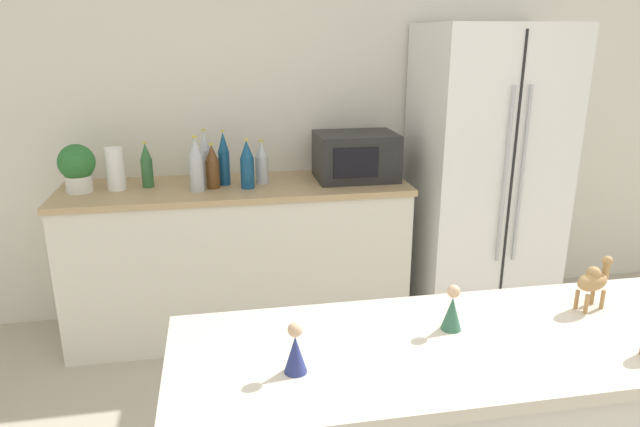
# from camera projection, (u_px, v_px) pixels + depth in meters

# --- Properties ---
(wall_back) EXTENTS (8.00, 0.06, 2.55)m
(wall_back) POSITION_uv_depth(u_px,v_px,m) (316.00, 115.00, 3.64)
(wall_back) COLOR silver
(wall_back) RESTS_ON ground_plane
(back_counter) EXTENTS (2.02, 0.63, 0.93)m
(back_counter) POSITION_uv_depth(u_px,v_px,m) (239.00, 258.00, 3.48)
(back_counter) COLOR silver
(back_counter) RESTS_ON ground_plane
(refrigerator) EXTENTS (0.83, 0.70, 1.83)m
(refrigerator) POSITION_uv_depth(u_px,v_px,m) (484.00, 177.00, 3.56)
(refrigerator) COLOR white
(refrigerator) RESTS_ON ground_plane
(potted_plant) EXTENTS (0.20, 0.20, 0.27)m
(potted_plant) POSITION_uv_depth(u_px,v_px,m) (77.00, 166.00, 3.15)
(potted_plant) COLOR silver
(potted_plant) RESTS_ON back_counter
(paper_towel_roll) EXTENTS (0.10, 0.10, 0.24)m
(paper_towel_roll) POSITION_uv_depth(u_px,v_px,m) (115.00, 169.00, 3.21)
(paper_towel_roll) COLOR white
(paper_towel_roll) RESTS_ON back_counter
(microwave) EXTENTS (0.48, 0.37, 0.28)m
(microwave) POSITION_uv_depth(u_px,v_px,m) (356.00, 156.00, 3.44)
(microwave) COLOR black
(microwave) RESTS_ON back_counter
(back_bottle_0) EXTENTS (0.07, 0.07, 0.32)m
(back_bottle_0) POSITION_uv_depth(u_px,v_px,m) (205.00, 158.00, 3.33)
(back_bottle_0) COLOR #B2B7BC
(back_bottle_0) RESTS_ON back_counter
(back_bottle_1) EXTENTS (0.08, 0.08, 0.28)m
(back_bottle_1) POSITION_uv_depth(u_px,v_px,m) (247.00, 165.00, 3.24)
(back_bottle_1) COLOR navy
(back_bottle_1) RESTS_ON back_counter
(back_bottle_2) EXTENTS (0.08, 0.08, 0.31)m
(back_bottle_2) POSITION_uv_depth(u_px,v_px,m) (196.00, 165.00, 3.17)
(back_bottle_2) COLOR #B2B7BC
(back_bottle_2) RESTS_ON back_counter
(back_bottle_3) EXTENTS (0.08, 0.08, 0.26)m
(back_bottle_3) POSITION_uv_depth(u_px,v_px,m) (262.00, 163.00, 3.35)
(back_bottle_3) COLOR #B2B7BC
(back_bottle_3) RESTS_ON back_counter
(back_bottle_4) EXTENTS (0.08, 0.08, 0.26)m
(back_bottle_4) POSITION_uv_depth(u_px,v_px,m) (212.00, 167.00, 3.24)
(back_bottle_4) COLOR brown
(back_bottle_4) RESTS_ON back_counter
(back_bottle_5) EXTENTS (0.07, 0.07, 0.26)m
(back_bottle_5) POSITION_uv_depth(u_px,v_px,m) (147.00, 166.00, 3.26)
(back_bottle_5) COLOR #2D6033
(back_bottle_5) RESTS_ON back_counter
(back_bottle_6) EXTENTS (0.07, 0.07, 0.32)m
(back_bottle_6) POSITION_uv_depth(u_px,v_px,m) (224.00, 159.00, 3.31)
(back_bottle_6) COLOR navy
(back_bottle_6) RESTS_ON back_counter
(camel_figurine) EXTENTS (0.13, 0.09, 0.16)m
(camel_figurine) POSITION_uv_depth(u_px,v_px,m) (594.00, 280.00, 1.71)
(camel_figurine) COLOR #A87F4C
(camel_figurine) RESTS_ON bar_counter
(wise_man_figurine_crimson) EXTENTS (0.06, 0.06, 0.14)m
(wise_man_figurine_crimson) POSITION_uv_depth(u_px,v_px,m) (452.00, 310.00, 1.60)
(wise_man_figurine_crimson) COLOR #33664C
(wise_man_figurine_crimson) RESTS_ON bar_counter
(wise_man_figurine_purple) EXTENTS (0.06, 0.06, 0.14)m
(wise_man_figurine_purple) POSITION_uv_depth(u_px,v_px,m) (295.00, 351.00, 1.40)
(wise_man_figurine_purple) COLOR navy
(wise_man_figurine_purple) RESTS_ON bar_counter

